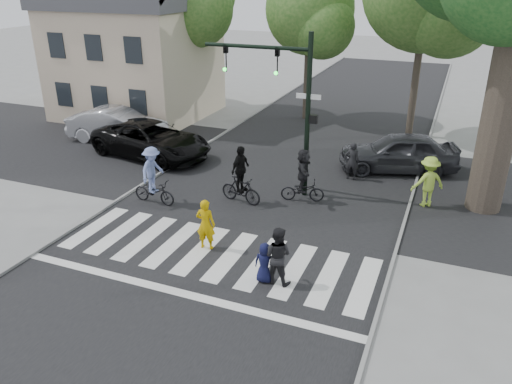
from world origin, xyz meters
TOP-DOWN VIEW (x-y plane):
  - ground at (0.00, 0.00)m, footprint 120.00×120.00m
  - road_stem at (0.00, 5.00)m, footprint 10.00×70.00m
  - road_cross at (0.00, 8.00)m, footprint 70.00×10.00m
  - curb_left at (-5.05, 5.00)m, footprint 0.10×70.00m
  - curb_right at (5.05, 5.00)m, footprint 0.10×70.00m
  - crosswalk at (0.00, 0.66)m, footprint 10.00×3.85m
  - traffic_signal at (0.35, 6.20)m, footprint 4.45×0.29m
  - bg_tree_0 at (-13.74, 16.00)m, footprint 5.46×5.20m
  - bg_tree_2 at (-1.76, 16.62)m, footprint 5.04×4.80m
  - house at (-11.49, 13.98)m, footprint 8.40×8.10m
  - pedestrian_woman at (-0.41, 1.19)m, footprint 0.64×0.46m
  - pedestrian_child at (1.90, 0.17)m, footprint 0.59×0.41m
  - pedestrian_adult at (2.23, 0.27)m, footprint 0.84×0.67m
  - cyclist_left at (-3.69, 3.41)m, footprint 1.74×1.14m
  - cyclist_mid at (-0.78, 4.65)m, footprint 1.72×1.07m
  - cyclist_right at (1.28, 5.65)m, footprint 1.68×1.56m
  - car_suv at (-6.60, 7.74)m, footprint 6.17×3.69m
  - car_silver at (-9.45, 9.09)m, footprint 5.18×2.36m
  - car_grey at (4.10, 10.13)m, footprint 5.27×3.35m
  - bystander_hivis at (5.56, 6.94)m, footprint 1.40×1.24m
  - bystander_dark at (2.50, 8.44)m, footprint 0.59×0.40m

SIDE VIEW (x-z plane):
  - ground at x=0.00m, z-range 0.00..0.00m
  - road_stem at x=0.00m, z-range 0.00..0.01m
  - road_cross at x=0.00m, z-range 0.00..0.01m
  - crosswalk at x=0.00m, z-range 0.00..0.01m
  - curb_left at x=-5.05m, z-range 0.00..0.10m
  - curb_right at x=5.05m, z-range 0.00..0.10m
  - pedestrian_child at x=1.90m, z-range 0.00..1.17m
  - bystander_dark at x=2.50m, z-range 0.00..1.58m
  - car_suv at x=-6.60m, z-range 0.00..1.61m
  - pedestrian_woman at x=-0.41m, z-range 0.00..1.63m
  - car_silver at x=-9.45m, z-range 0.00..1.65m
  - pedestrian_adult at x=2.23m, z-range 0.00..1.67m
  - car_grey at x=4.10m, z-range 0.00..1.67m
  - cyclist_mid at x=-0.78m, z-range -0.19..1.98m
  - cyclist_right at x=1.28m, z-range -0.11..1.91m
  - cyclist_left at x=-3.69m, z-range -0.14..2.02m
  - bystander_hivis at x=5.56m, z-range 0.00..1.88m
  - house at x=-11.49m, z-range -0.61..8.21m
  - traffic_signal at x=0.35m, z-range 0.90..6.90m
  - bg_tree_2 at x=-1.76m, z-range 1.58..9.98m
  - bg_tree_0 at x=-13.74m, z-range 1.66..10.63m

